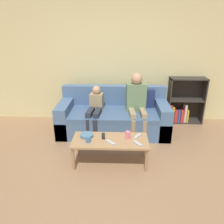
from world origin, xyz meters
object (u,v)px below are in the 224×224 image
(cup_near, at_px, (128,135))
(tv_remote_2, at_px, (137,143))
(couch, at_px, (114,117))
(coffee_table, at_px, (110,142))
(tv_remote_1, at_px, (103,136))
(tv_remote_3, at_px, (138,136))
(tv_remote_0, at_px, (111,143))
(snack_bowl, at_px, (87,135))
(bookshelf, at_px, (182,105))
(person_child, at_px, (95,108))
(person_adult, at_px, (137,100))
(cup_far, at_px, (88,139))

(cup_near, height_order, tv_remote_2, cup_near)
(couch, bearing_deg, coffee_table, -91.39)
(tv_remote_1, bearing_deg, tv_remote_3, -3.04)
(tv_remote_0, relative_size, snack_bowl, 0.78)
(bookshelf, distance_m, tv_remote_1, 2.19)
(coffee_table, bearing_deg, tv_remote_1, 140.46)
(tv_remote_0, bearing_deg, couch, 44.34)
(coffee_table, bearing_deg, bookshelf, 47.19)
(person_child, xyz_separation_m, snack_bowl, (-0.04, -0.87, -0.11))
(tv_remote_0, distance_m, tv_remote_3, 0.45)
(tv_remote_2, bearing_deg, coffee_table, 127.97)
(bookshelf, xyz_separation_m, tv_remote_0, (-1.47, -1.70, 0.02))
(coffee_table, relative_size, person_child, 1.23)
(person_adult, xyz_separation_m, cup_near, (-0.18, -0.95, -0.22))
(tv_remote_0, height_order, tv_remote_1, same)
(couch, height_order, cup_near, couch)
(cup_near, height_order, cup_far, cup_near)
(tv_remote_2, bearing_deg, person_adult, 52.01)
(cup_far, height_order, tv_remote_0, cup_far)
(cup_far, distance_m, tv_remote_3, 0.75)
(coffee_table, relative_size, tv_remote_0, 7.25)
(cup_near, distance_m, snack_bowl, 0.62)
(person_child, distance_m, tv_remote_2, 1.29)
(tv_remote_1, height_order, tv_remote_2, same)
(tv_remote_2, bearing_deg, tv_remote_3, 49.62)
(couch, relative_size, tv_remote_2, 12.46)
(tv_remote_2, xyz_separation_m, tv_remote_3, (0.02, 0.22, 0.00))
(bookshelf, xyz_separation_m, cup_near, (-1.22, -1.54, 0.06))
(person_adult, bearing_deg, tv_remote_3, -96.51)
(person_child, bearing_deg, cup_far, -83.47)
(snack_bowl, bearing_deg, couch, 69.28)
(bookshelf, relative_size, person_adult, 0.84)
(tv_remote_1, bearing_deg, couch, 77.75)
(cup_near, bearing_deg, tv_remote_2, -53.67)
(coffee_table, height_order, tv_remote_3, tv_remote_3)
(cup_near, distance_m, tv_remote_3, 0.16)
(person_adult, distance_m, snack_bowl, 1.26)
(person_child, distance_m, cup_near, 1.07)
(person_adult, relative_size, cup_near, 10.70)
(snack_bowl, bearing_deg, coffee_table, -12.60)
(person_child, height_order, tv_remote_2, person_child)
(snack_bowl, bearing_deg, tv_remote_2, -14.82)
(bookshelf, bearing_deg, couch, -160.98)
(person_adult, height_order, cup_far, person_adult)
(bookshelf, bearing_deg, cup_far, -136.84)
(cup_far, bearing_deg, snack_bowl, 105.69)
(couch, distance_m, cup_far, 1.24)
(tv_remote_0, distance_m, tv_remote_1, 0.23)
(cup_far, xyz_separation_m, tv_remote_2, (0.70, -0.04, -0.03))
(person_child, height_order, cup_far, person_child)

